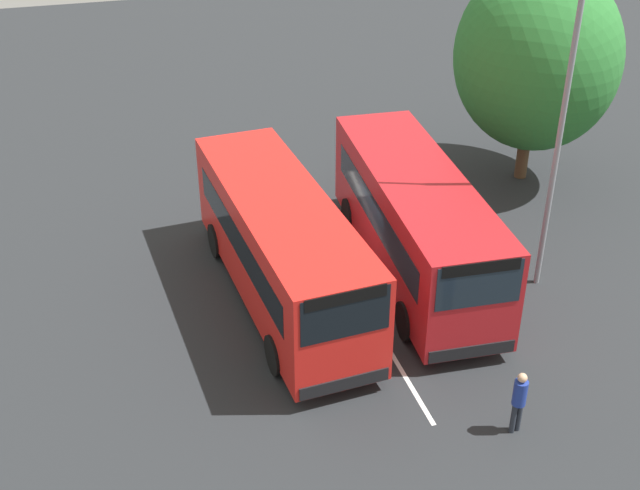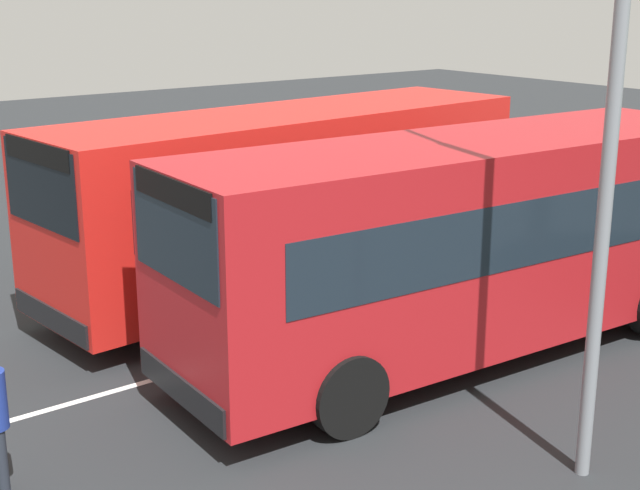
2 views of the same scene
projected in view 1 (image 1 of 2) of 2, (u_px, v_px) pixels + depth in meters
The scene contains 7 objects.
ground_plane at pixel (344, 274), 25.02m from camera, with size 67.44×67.44×0.00m, color #232628.
bus_far_left at pixel (282, 246), 22.93m from camera, with size 9.58×3.26×3.27m.
bus_center_left at pixel (416, 221), 24.14m from camera, with size 9.52×3.00×3.27m.
pedestrian at pixel (519, 398), 18.80m from camera, with size 0.38×0.38×1.69m.
street_lamp at pixel (552, 120), 22.01m from camera, with size 1.13×2.74×8.98m.
depot_tree at pixel (536, 57), 28.33m from camera, with size 6.15×5.54×7.78m.
lane_stripe_outer_left at pixel (344, 274), 25.02m from camera, with size 13.58×0.12×0.01m, color silver.
Camera 1 is at (19.99, -6.37, 13.68)m, focal length 46.60 mm.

